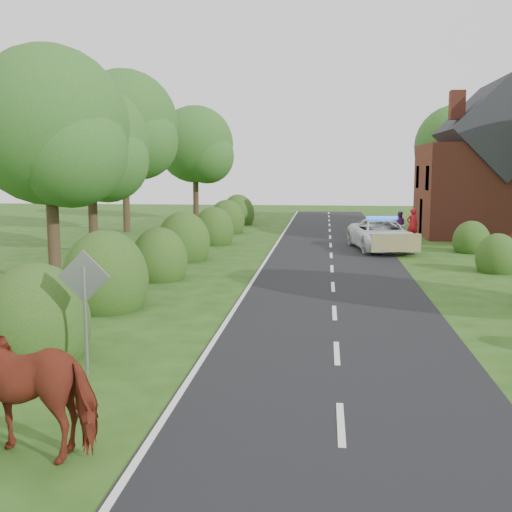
# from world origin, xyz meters

# --- Properties ---
(ground) EXTENTS (120.00, 120.00, 0.00)m
(ground) POSITION_xyz_m (0.00, 0.00, 0.00)
(ground) COLOR #254311
(road) EXTENTS (6.00, 70.00, 0.02)m
(road) POSITION_xyz_m (0.00, 15.00, 0.01)
(road) COLOR black
(road) RESTS_ON ground
(road_markings) EXTENTS (4.96, 70.00, 0.01)m
(road_markings) POSITION_xyz_m (-1.60, 12.93, 0.03)
(road_markings) COLOR white
(road_markings) RESTS_ON road
(hedgerow_left) EXTENTS (2.75, 50.41, 3.00)m
(hedgerow_left) POSITION_xyz_m (-6.51, 11.69, 0.75)
(hedgerow_left) COLOR #254813
(hedgerow_left) RESTS_ON ground
(tree_left_a) EXTENTS (5.74, 5.60, 8.38)m
(tree_left_a) POSITION_xyz_m (-9.75, 11.86, 5.34)
(tree_left_a) COLOR #332316
(tree_left_a) RESTS_ON ground
(tree_left_b) EXTENTS (5.74, 5.60, 8.07)m
(tree_left_b) POSITION_xyz_m (-11.25, 19.86, 5.04)
(tree_left_b) COLOR #332316
(tree_left_b) RESTS_ON ground
(tree_left_c) EXTENTS (6.97, 6.80, 10.22)m
(tree_left_c) POSITION_xyz_m (-12.70, 29.83, 6.53)
(tree_left_c) COLOR #332316
(tree_left_c) RESTS_ON ground
(tree_left_d) EXTENTS (6.15, 6.00, 8.89)m
(tree_left_d) POSITION_xyz_m (-10.23, 39.85, 5.64)
(tree_left_d) COLOR #332316
(tree_left_d) RESTS_ON ground
(tree_right_c) EXTENTS (6.15, 6.00, 8.58)m
(tree_right_c) POSITION_xyz_m (9.27, 37.85, 5.34)
(tree_right_c) COLOR #332316
(tree_right_c) RESTS_ON ground
(road_sign) EXTENTS (1.06, 0.08, 2.53)m
(road_sign) POSITION_xyz_m (-5.00, 2.00, 1.65)
(road_sign) COLOR gray
(road_sign) RESTS_ON ground
(house) EXTENTS (8.00, 7.40, 9.17)m
(house) POSITION_xyz_m (9.49, 30.00, 3.79)
(house) COLOR brown
(house) RESTS_ON ground
(cow) EXTENTS (2.47, 1.35, 1.73)m
(cow) POSITION_xyz_m (-4.49, -1.33, 0.87)
(cow) COLOR maroon
(cow) RESTS_ON ground
(police_van) EXTENTS (3.40, 5.92, 1.69)m
(police_van) POSITION_xyz_m (2.50, 22.38, 0.77)
(police_van) COLOR white
(police_van) RESTS_ON ground
(pedestrian_red) EXTENTS (0.78, 0.62, 1.86)m
(pedestrian_red) POSITION_xyz_m (4.50, 26.15, 0.93)
(pedestrian_red) COLOR red
(pedestrian_red) RESTS_ON ground
(pedestrian_purple) EXTENTS (0.84, 0.71, 1.54)m
(pedestrian_purple) POSITION_xyz_m (4.06, 28.46, 0.77)
(pedestrian_purple) COLOR #672C74
(pedestrian_purple) RESTS_ON ground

